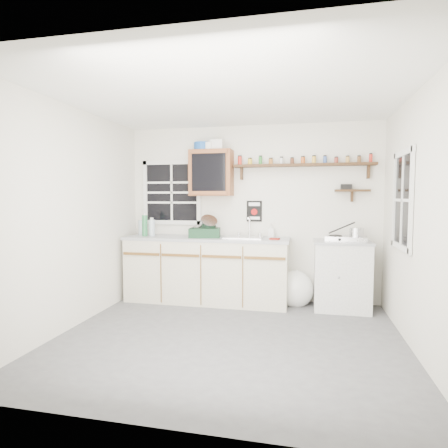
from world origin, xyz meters
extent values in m
cube|color=#4A4A4D|center=(0.00, 0.00, -0.01)|extent=(3.60, 3.20, 0.02)
cube|color=white|center=(0.00, 0.00, 2.51)|extent=(3.60, 3.20, 0.02)
cube|color=beige|center=(-1.81, 0.00, 1.25)|extent=(0.02, 3.20, 2.50)
cube|color=beige|center=(1.81, 0.00, 1.25)|extent=(0.02, 3.20, 2.50)
cube|color=beige|center=(0.00, 1.61, 1.25)|extent=(3.60, 0.02, 2.50)
cube|color=beige|center=(0.00, -1.61, 1.25)|extent=(3.60, 0.02, 2.50)
cube|color=#BEB69D|center=(-0.58, 1.30, 0.44)|extent=(2.27, 0.60, 0.88)
cube|color=gray|center=(-0.58, 1.30, 0.90)|extent=(2.31, 0.62, 0.04)
cube|color=brown|center=(-1.44, 0.99, 0.70)|extent=(0.53, 0.02, 0.03)
cube|color=brown|center=(-0.87, 0.99, 0.70)|extent=(0.53, 0.02, 0.03)
cube|color=brown|center=(-0.30, 0.99, 0.70)|extent=(0.53, 0.02, 0.03)
cube|color=brown|center=(0.27, 0.99, 0.70)|extent=(0.53, 0.02, 0.03)
cube|color=#B5B4AE|center=(1.25, 1.33, 0.44)|extent=(0.70, 0.55, 0.88)
cube|color=gray|center=(1.25, 1.33, 0.90)|extent=(0.73, 0.57, 0.03)
cube|color=silver|center=(-0.05, 1.30, 0.93)|extent=(0.52, 0.44, 0.03)
cylinder|color=silver|center=(0.00, 1.46, 1.06)|extent=(0.02, 0.02, 0.28)
cylinder|color=silver|center=(0.00, 1.40, 1.19)|extent=(0.02, 0.14, 0.02)
cube|color=brown|center=(-0.55, 1.45, 1.82)|extent=(0.60, 0.30, 0.65)
cube|color=black|center=(-0.55, 1.29, 1.82)|extent=(0.48, 0.02, 0.52)
cylinder|color=#174897|center=(-0.68, 1.45, 2.21)|extent=(0.24, 0.24, 0.11)
cube|color=silver|center=(-0.47, 1.45, 2.22)|extent=(0.18, 0.15, 0.14)
cylinder|color=silver|center=(-0.58, 1.40, 2.20)|extent=(0.12, 0.12, 0.10)
cube|color=black|center=(0.73, 1.51, 1.92)|extent=(1.91, 0.18, 0.04)
cube|color=black|center=(-0.13, 1.55, 1.82)|extent=(0.03, 0.10, 0.18)
cube|color=black|center=(1.58, 1.55, 1.82)|extent=(0.03, 0.10, 0.18)
cylinder|color=red|center=(-0.15, 1.51, 2.00)|extent=(0.06, 0.06, 0.12)
cylinder|color=black|center=(-0.15, 1.51, 2.06)|extent=(0.05, 0.05, 0.02)
cylinder|color=gold|center=(0.00, 1.51, 1.98)|extent=(0.06, 0.06, 0.08)
cylinder|color=black|center=(0.00, 1.51, 2.02)|extent=(0.05, 0.05, 0.02)
cylinder|color=#267226|center=(0.14, 1.51, 1.99)|extent=(0.05, 0.05, 0.11)
cylinder|color=black|center=(0.14, 1.51, 2.05)|extent=(0.04, 0.04, 0.02)
cylinder|color=#99591E|center=(0.29, 1.51, 1.97)|extent=(0.06, 0.06, 0.07)
cylinder|color=black|center=(0.29, 1.51, 2.02)|extent=(0.05, 0.05, 0.02)
cylinder|color=silver|center=(0.43, 1.51, 1.98)|extent=(0.05, 0.05, 0.09)
cylinder|color=black|center=(0.43, 1.51, 2.03)|extent=(0.04, 0.04, 0.02)
cylinder|color=#4C2614|center=(0.58, 1.51, 1.98)|extent=(0.05, 0.05, 0.07)
cylinder|color=black|center=(0.58, 1.51, 2.02)|extent=(0.05, 0.05, 0.02)
cylinder|color=#B24C19|center=(0.73, 1.51, 1.98)|extent=(0.06, 0.06, 0.09)
cylinder|color=black|center=(0.73, 1.51, 2.03)|extent=(0.05, 0.05, 0.02)
cylinder|color=gold|center=(0.87, 1.51, 1.99)|extent=(0.05, 0.05, 0.09)
cylinder|color=black|center=(0.87, 1.51, 2.04)|extent=(0.05, 0.05, 0.02)
cylinder|color=#334C8C|center=(1.02, 1.51, 1.98)|extent=(0.05, 0.05, 0.09)
cylinder|color=black|center=(1.02, 1.51, 2.04)|extent=(0.04, 0.04, 0.02)
cylinder|color=maroon|center=(1.16, 1.51, 1.97)|extent=(0.05, 0.05, 0.07)
cylinder|color=black|center=(1.16, 1.51, 2.02)|extent=(0.05, 0.05, 0.02)
cylinder|color=#BF8C3F|center=(1.31, 1.51, 1.98)|extent=(0.05, 0.05, 0.08)
cylinder|color=black|center=(1.31, 1.51, 2.03)|extent=(0.05, 0.05, 0.02)
cylinder|color=brown|center=(1.45, 1.51, 1.98)|extent=(0.05, 0.05, 0.08)
cylinder|color=black|center=(1.45, 1.51, 2.03)|extent=(0.04, 0.04, 0.02)
cylinder|color=red|center=(1.60, 1.51, 1.99)|extent=(0.04, 0.04, 0.11)
cylinder|color=black|center=(1.60, 1.51, 2.05)|extent=(0.04, 0.04, 0.02)
cube|color=black|center=(1.38, 1.52, 1.57)|extent=(0.45, 0.15, 0.03)
cube|color=black|center=(1.38, 1.56, 1.49)|extent=(0.03, 0.08, 0.14)
cube|color=black|center=(1.30, 1.52, 1.62)|extent=(0.14, 0.10, 0.07)
cube|color=black|center=(0.05, 1.59, 1.28)|extent=(0.22, 0.01, 0.30)
cube|color=white|center=(0.05, 1.58, 1.38)|extent=(0.16, 0.00, 0.05)
cylinder|color=#A50C0C|center=(0.05, 1.58, 1.27)|extent=(0.09, 0.01, 0.09)
cube|color=white|center=(0.05, 1.58, 1.18)|extent=(0.16, 0.00, 0.04)
cube|color=black|center=(-1.20, 1.59, 1.55)|extent=(0.85, 0.02, 0.90)
cube|color=silver|center=(-1.20, 1.59, 1.55)|extent=(0.93, 0.03, 0.98)
cube|color=black|center=(1.79, 0.55, 1.45)|extent=(0.02, 0.70, 1.00)
cube|color=silver|center=(1.79, 0.55, 1.45)|extent=(0.03, 0.78, 1.08)
cylinder|color=#A7BAC4|center=(-1.59, 1.35, 1.03)|extent=(0.09, 0.09, 0.22)
cylinder|color=silver|center=(-1.59, 1.35, 1.16)|extent=(0.05, 0.05, 0.03)
cylinder|color=#246E3C|center=(-1.49, 1.25, 1.07)|extent=(0.08, 0.08, 0.30)
cylinder|color=silver|center=(-1.49, 1.25, 1.24)|extent=(0.04, 0.04, 0.03)
cylinder|color=#A7BAC4|center=(-1.41, 1.30, 1.04)|extent=(0.09, 0.09, 0.24)
cylinder|color=silver|center=(-1.41, 1.30, 1.17)|extent=(0.05, 0.05, 0.03)
cube|color=black|center=(-0.61, 1.28, 0.98)|extent=(0.48, 0.39, 0.13)
cylinder|color=silver|center=(-0.55, 1.28, 1.11)|extent=(0.34, 0.35, 0.26)
imported|color=silver|center=(0.30, 1.51, 1.01)|extent=(0.08, 0.09, 0.19)
cube|color=maroon|center=(0.38, 1.20, 0.93)|extent=(0.14, 0.13, 0.02)
cube|color=silver|center=(1.29, 1.31, 0.94)|extent=(0.55, 0.34, 0.06)
cylinder|color=black|center=(1.16, 1.31, 0.98)|extent=(0.16, 0.16, 0.01)
cylinder|color=black|center=(1.42, 1.31, 0.98)|extent=(0.16, 0.16, 0.01)
cylinder|color=silver|center=(1.42, 1.31, 1.03)|extent=(0.18, 0.18, 0.11)
cylinder|color=black|center=(1.24, 1.39, 1.07)|extent=(0.33, 0.16, 0.18)
ellipsoid|color=white|center=(0.65, 1.40, 0.22)|extent=(0.46, 0.41, 0.48)
cone|color=white|center=(0.67, 1.40, 0.43)|extent=(0.13, 0.13, 0.13)
camera|label=1|loc=(0.77, -3.76, 1.49)|focal=30.00mm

